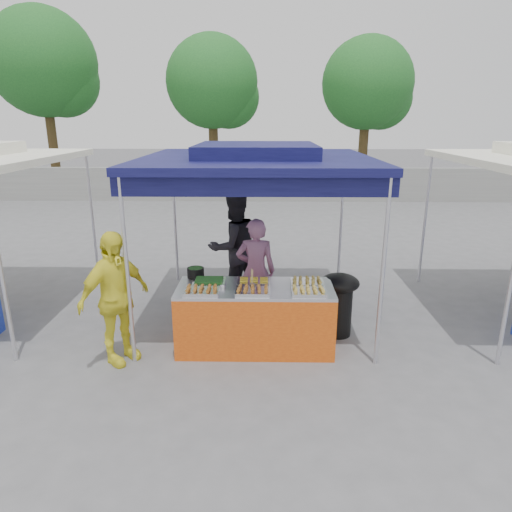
{
  "coord_description": "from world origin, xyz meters",
  "views": [
    {
      "loc": [
        0.11,
        -5.55,
        2.92
      ],
      "look_at": [
        0.0,
        0.6,
        1.05
      ],
      "focal_mm": 32.0,
      "sensor_mm": 36.0,
      "label": 1
    }
  ],
  "objects_px": {
    "wok_burner": "(339,299)",
    "helper_man": "(234,247)",
    "vendor_woman": "(256,271)",
    "cooking_pot": "(196,273)",
    "vendor_table": "(255,317)",
    "customer_person": "(115,298)"
  },
  "relations": [
    {
      "from": "wok_burner",
      "to": "helper_man",
      "type": "distance_m",
      "value": 1.99
    },
    {
      "from": "wok_burner",
      "to": "vendor_woman",
      "type": "distance_m",
      "value": 1.26
    },
    {
      "from": "cooking_pot",
      "to": "vendor_woman",
      "type": "relative_size",
      "value": 0.14
    },
    {
      "from": "wok_burner",
      "to": "cooking_pot",
      "type": "bearing_deg",
      "value": 174.18
    },
    {
      "from": "vendor_woman",
      "to": "vendor_table",
      "type": "bearing_deg",
      "value": 91.83
    },
    {
      "from": "helper_man",
      "to": "customer_person",
      "type": "bearing_deg",
      "value": 25.3
    },
    {
      "from": "vendor_table",
      "to": "helper_man",
      "type": "relative_size",
      "value": 1.09
    },
    {
      "from": "vendor_table",
      "to": "wok_burner",
      "type": "bearing_deg",
      "value": 19.01
    },
    {
      "from": "cooking_pot",
      "to": "helper_man",
      "type": "relative_size",
      "value": 0.12
    },
    {
      "from": "wok_burner",
      "to": "vendor_woman",
      "type": "xyz_separation_m",
      "value": [
        -1.16,
        0.42,
        0.26
      ]
    },
    {
      "from": "helper_man",
      "to": "customer_person",
      "type": "distance_m",
      "value": 2.4
    },
    {
      "from": "vendor_table",
      "to": "cooking_pot",
      "type": "xyz_separation_m",
      "value": [
        -0.81,
        0.35,
        0.49
      ]
    },
    {
      "from": "wok_burner",
      "to": "vendor_woman",
      "type": "relative_size",
      "value": 0.57
    },
    {
      "from": "wok_burner",
      "to": "customer_person",
      "type": "height_order",
      "value": "customer_person"
    },
    {
      "from": "cooking_pot",
      "to": "customer_person",
      "type": "xyz_separation_m",
      "value": [
        -0.88,
        -0.73,
        -0.08
      ]
    },
    {
      "from": "cooking_pot",
      "to": "customer_person",
      "type": "bearing_deg",
      "value": -140.21
    },
    {
      "from": "cooking_pot",
      "to": "helper_man",
      "type": "bearing_deg",
      "value": 70.88
    },
    {
      "from": "vendor_table",
      "to": "wok_burner",
      "type": "height_order",
      "value": "wok_burner"
    },
    {
      "from": "cooking_pot",
      "to": "customer_person",
      "type": "distance_m",
      "value": 1.14
    },
    {
      "from": "cooking_pot",
      "to": "vendor_woman",
      "type": "height_order",
      "value": "vendor_woman"
    },
    {
      "from": "vendor_woman",
      "to": "customer_person",
      "type": "xyz_separation_m",
      "value": [
        -1.68,
        -1.19,
        0.05
      ]
    },
    {
      "from": "vendor_table",
      "to": "cooking_pot",
      "type": "distance_m",
      "value": 1.01
    }
  ]
}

